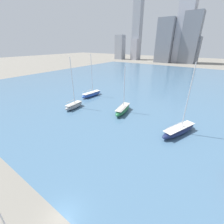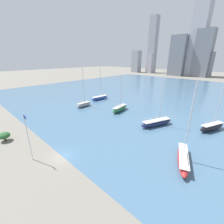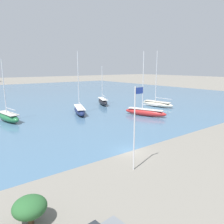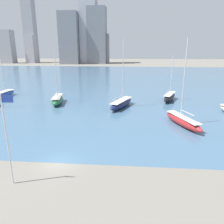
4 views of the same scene
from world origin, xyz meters
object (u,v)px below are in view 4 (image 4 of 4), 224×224
sailboat_green (57,100)px  sailboat_blue (4,94)px  sailboat_red (183,121)px  sailboat_black (170,97)px  flag_pole (7,137)px  sailboat_navy (121,103)px

sailboat_green → sailboat_blue: size_ratio=0.87×
sailboat_red → sailboat_black: 19.38m
sailboat_blue → sailboat_black: sailboat_blue is taller
flag_pole → sailboat_navy: size_ratio=0.62×
sailboat_red → sailboat_black: (0.85, 19.36, 0.10)m
sailboat_navy → sailboat_blue: bearing=-172.1°
flag_pole → sailboat_blue: 46.33m
sailboat_navy → sailboat_red: sailboat_navy is taller
sailboat_red → sailboat_black: bearing=66.0°
flag_pole → sailboat_red: size_ratio=0.63×
sailboat_black → sailboat_green: bearing=-147.3°
flag_pole → sailboat_green: sailboat_green is taller
sailboat_green → sailboat_blue: bearing=151.6°
flag_pole → sailboat_black: (22.52, 38.78, -4.23)m
sailboat_blue → sailboat_black: 46.50m
sailboat_navy → sailboat_black: (12.51, 7.73, 0.06)m
flag_pole → sailboat_navy: sailboat_navy is taller
sailboat_navy → sailboat_red: 16.47m
flag_pole → sailboat_blue: sailboat_blue is taller
flag_pole → sailboat_navy: bearing=72.1°
sailboat_red → flag_pole: bearing=-159.6°
sailboat_blue → sailboat_green: bearing=-13.7°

